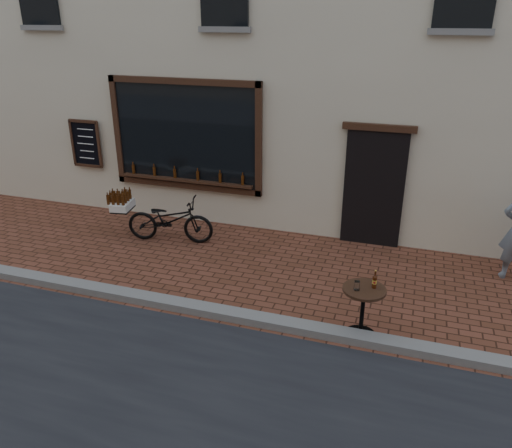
% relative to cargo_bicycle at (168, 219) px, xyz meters
% --- Properties ---
extents(ground, '(90.00, 90.00, 0.00)m').
position_rel_cargo_bicycle_xyz_m(ground, '(1.83, -2.35, -0.46)').
color(ground, '#582D1C').
rests_on(ground, ground).
extents(kerb, '(90.00, 0.25, 0.12)m').
position_rel_cargo_bicycle_xyz_m(kerb, '(1.83, -2.15, -0.40)').
color(kerb, slate).
rests_on(kerb, ground).
extents(cargo_bicycle, '(2.04, 0.86, 0.95)m').
position_rel_cargo_bicycle_xyz_m(cargo_bicycle, '(0.00, 0.00, 0.00)').
color(cargo_bicycle, black).
rests_on(cargo_bicycle, ground).
extents(bistro_table, '(0.58, 0.58, 1.00)m').
position_rel_cargo_bicycle_xyz_m(bistro_table, '(3.96, -2.00, 0.08)').
color(bistro_table, black).
rests_on(bistro_table, ground).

